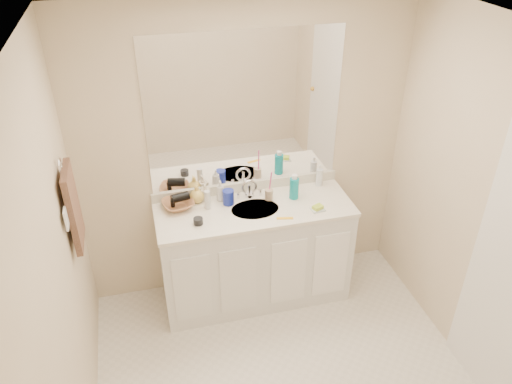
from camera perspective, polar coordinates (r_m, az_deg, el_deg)
The scene contains 28 objects.
ceiling at distance 2.29m, azimuth 6.41°, elevation 16.51°, with size 2.60×2.60×0.02m, color white.
wall_back at distance 3.90m, azimuth -1.21°, elevation 4.31°, with size 2.60×0.02×2.40m, color beige.
wall_left at distance 2.78m, azimuth -21.76°, elevation -11.20°, with size 0.02×2.60×2.40m, color beige.
wall_right at distance 3.45m, azimuth 25.92°, elevation -3.28°, with size 0.02×2.60×2.40m, color beige.
vanity_cabinet at distance 4.10m, azimuth -0.18°, elevation -7.09°, with size 1.50×0.55×0.85m, color silver.
countertop at distance 3.84m, azimuth -0.19°, elevation -1.97°, with size 1.52×0.57×0.03m, color white.
backsplash at distance 4.02m, azimuth -1.11°, elevation 0.67°, with size 1.52×0.03×0.08m, color silver.
sink_basin at distance 3.82m, azimuth -0.11°, elevation -2.09°, with size 0.37×0.37×0.02m, color beige.
faucet at distance 3.93m, azimuth -0.77°, elevation 0.13°, with size 0.02×0.02×0.11m, color silver.
mirror at distance 3.74m, azimuth -1.25°, elevation 9.17°, with size 1.48×0.01×1.20m, color white.
blue_mug at distance 3.85m, azimuth -3.17°, elevation -0.59°, with size 0.09×0.09×0.12m, color #162598.
tan_cup at distance 3.91m, azimuth 1.48°, elevation -0.28°, with size 0.06×0.06×0.09m, color tan.
toothbrush at distance 3.85m, azimuth 1.65°, elevation 1.08°, with size 0.01×0.01×0.20m, color #DC3A8E.
mouthwash_bottle at distance 3.91m, azimuth 4.38°, elevation 0.42°, with size 0.07×0.07×0.17m, color #0C8C9A.
clear_pump_bottle at distance 4.11m, azimuth 7.24°, elevation 1.69°, with size 0.06×0.06×0.15m, color silver.
soap_dish at distance 3.83m, azimuth 7.06°, elevation -1.97°, with size 0.10×0.08×0.01m, color silver.
green_soap at distance 3.82m, azimuth 7.08°, elevation -1.74°, with size 0.08×0.05×0.03m, color #ADCF32.
orange_comb at distance 3.71m, azimuth 3.32°, elevation -3.00°, with size 0.12×0.03×0.01m, color yellow.
dark_jar at distance 3.66m, azimuth -6.62°, elevation -3.33°, with size 0.07×0.07×0.05m, color black.
extra_white_bottle at distance 3.80m, azimuth -5.57°, elevation -0.88°, with size 0.05×0.05×0.15m, color silver.
soap_bottle_white at distance 3.88m, azimuth -4.11°, elevation 0.16°, with size 0.07×0.07×0.17m, color silver.
soap_bottle_cream at distance 3.90m, azimuth -5.79°, elevation 0.03°, with size 0.07×0.07×0.15m, color beige.
soap_bottle_yellow at distance 3.89m, azimuth -6.77°, elevation -0.19°, with size 0.11×0.11×0.14m, color #E7C35A.
wicker_basket at distance 3.86m, azimuth -8.88°, elevation -1.41°, with size 0.24×0.24×0.06m, color #9E6440.
hair_dryer at distance 3.83m, azimuth -8.66°, elevation -0.60°, with size 0.07×0.07×0.14m, color black.
towel_ring at distance 3.22m, azimuth -21.47°, elevation 2.76°, with size 0.11×0.11×0.01m, color silver.
hand_towel at distance 3.37m, azimuth -20.15°, elevation -1.65°, with size 0.04×0.32×0.55m, color #422D23.
switch_plate at distance 3.18m, azimuth -20.88°, elevation -2.88°, with size 0.01×0.09×0.13m, color white.
Camera 1 is at (-0.79, -2.07, 2.99)m, focal length 35.00 mm.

